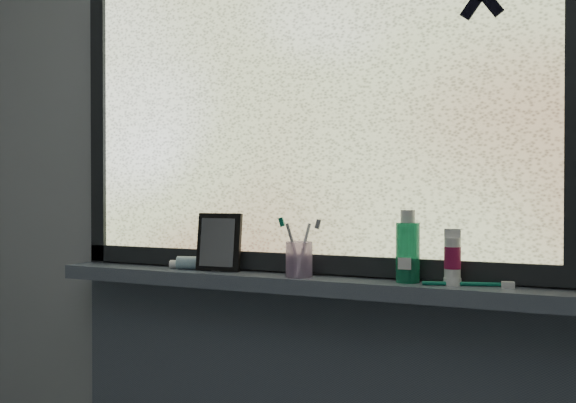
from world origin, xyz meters
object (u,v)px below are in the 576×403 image
Objects in this scene: mouthwash_bottle at (408,246)px; cream_tube at (452,255)px; vanity_mirror at (219,242)px; toothbrush_cup at (299,259)px.

mouthwash_bottle is 1.53× the size of cream_tube.
mouthwash_bottle is at bearing 178.20° from cream_tube.
vanity_mirror is 1.69× the size of cream_tube.
toothbrush_cup is 0.29m from mouthwash_bottle.
toothbrush_cup is at bearing -177.28° from cream_tube.
toothbrush_cup is at bearing -11.51° from vanity_mirror.
vanity_mirror is at bearing 179.78° from mouthwash_bottle.
toothbrush_cup is (0.26, -0.02, -0.04)m from vanity_mirror.
vanity_mirror is 0.65m from cream_tube.
mouthwash_bottle reaches higher than cream_tube.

